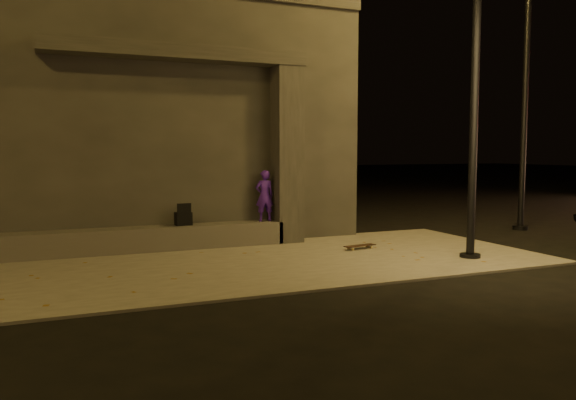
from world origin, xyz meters
name	(u,v)px	position (x,y,z in m)	size (l,w,h in m)	color
ground	(277,292)	(0.00, 0.00, 0.00)	(120.00, 120.00, 0.00)	black
sidewalk	(234,264)	(0.00, 2.00, 0.02)	(11.00, 4.40, 0.04)	#645F58
building	(135,122)	(-1.00, 6.49, 2.61)	(9.00, 5.10, 5.22)	#33312E
ledge	(130,240)	(-1.50, 3.75, 0.27)	(6.00, 0.55, 0.45)	#56534E
column	(287,155)	(1.70, 3.75, 1.84)	(0.55, 0.55, 3.60)	#33312E
canopy	(179,53)	(-0.50, 3.80, 3.78)	(5.00, 0.70, 0.28)	#33312E
skateboarder	(265,196)	(1.20, 3.75, 1.01)	(0.38, 0.25, 1.05)	#431AA9
backpack	(183,218)	(-0.48, 3.75, 0.64)	(0.33, 0.23, 0.43)	black
skateboard	(360,246)	(2.64, 2.34, 0.10)	(0.69, 0.28, 0.07)	black
street_lamp_0	(476,36)	(4.03, 0.86, 3.90)	(0.36, 0.36, 6.85)	black
street_lamp_2	(527,39)	(7.77, 3.41, 4.60)	(0.36, 0.36, 8.19)	black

